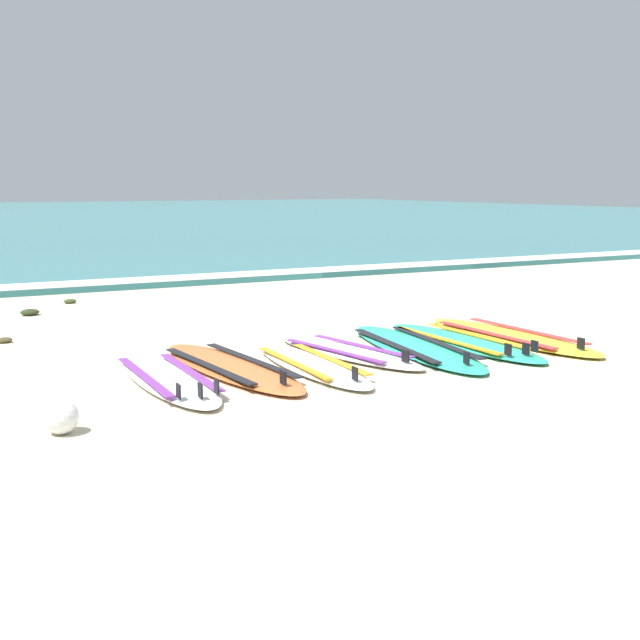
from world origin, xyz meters
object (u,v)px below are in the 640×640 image
(surfboard_4, at_px, (415,347))
(surfboard_5, at_px, (463,342))
(surfboard_3, at_px, (348,352))
(surfboard_0, at_px, (168,378))
(beach_ball, at_px, (61,417))
(surfboard_1, at_px, (230,367))
(surfboard_2, at_px, (312,365))
(surfboard_6, at_px, (510,336))

(surfboard_4, bearing_deg, surfboard_5, -0.35)
(surfboard_3, bearing_deg, surfboard_0, -173.29)
(beach_ball, bearing_deg, surfboard_5, 15.29)
(surfboard_1, bearing_deg, surfboard_3, 2.45)
(surfboard_4, height_order, surfboard_5, same)
(surfboard_0, bearing_deg, surfboard_1, 14.98)
(surfboard_0, xyz_separation_m, surfboard_4, (2.57, 0.12, -0.00))
(surfboard_2, bearing_deg, beach_ball, -158.66)
(surfboard_0, distance_m, surfboard_2, 1.30)
(surfboard_2, height_order, surfboard_5, same)
(surfboard_4, height_order, beach_ball, beach_ball)
(surfboard_5, bearing_deg, surfboard_0, -177.83)
(surfboard_0, relative_size, beach_ball, 9.36)
(surfboard_3, bearing_deg, surfboard_5, -4.36)
(surfboard_6, bearing_deg, surfboard_2, -174.34)
(surfboard_2, relative_size, beach_ball, 8.88)
(surfboard_4, distance_m, surfboard_5, 0.59)
(surfboard_1, xyz_separation_m, surfboard_6, (3.19, -0.03, -0.00))
(surfboard_3, height_order, surfboard_5, same)
(surfboard_1, distance_m, surfboard_3, 1.24)
(surfboard_0, xyz_separation_m, surfboard_5, (3.17, 0.12, -0.00))
(surfboard_0, relative_size, surfboard_4, 0.84)
(surfboard_2, distance_m, surfboard_6, 2.52)
(surfboard_2, xyz_separation_m, surfboard_5, (1.87, 0.23, 0.00))
(surfboard_1, distance_m, surfboard_4, 1.95)
(surfboard_0, height_order, surfboard_6, same)
(surfboard_1, xyz_separation_m, surfboard_2, (0.68, -0.28, 0.00))
(surfboard_2, relative_size, surfboard_3, 1.01)
(surfboard_2, distance_m, surfboard_4, 1.30)
(beach_ball, bearing_deg, surfboard_2, 21.34)
(surfboard_0, distance_m, surfboard_1, 0.64)
(surfboard_0, distance_m, surfboard_5, 3.17)
(surfboard_0, xyz_separation_m, surfboard_2, (1.30, -0.11, -0.00))
(surfboard_2, xyz_separation_m, surfboard_4, (1.27, 0.24, -0.00))
(surfboard_4, bearing_deg, surfboard_6, 0.50)
(surfboard_2, height_order, surfboard_6, same)
(surfboard_1, relative_size, beach_ball, 10.46)
(surfboard_1, height_order, surfboard_2, same)
(surfboard_2, relative_size, surfboard_4, 0.79)
(surfboard_1, xyz_separation_m, surfboard_4, (1.95, -0.04, -0.00))
(surfboard_0, xyz_separation_m, surfboard_6, (3.81, 0.13, -0.00))
(surfboard_1, bearing_deg, surfboard_2, -22.48)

